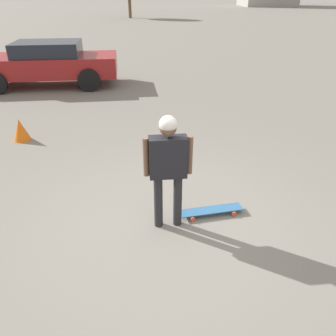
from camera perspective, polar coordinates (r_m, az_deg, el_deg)
The scene contains 5 objects.
ground_plane at distance 4.66m, azimuth 0.00°, elevation -9.74°, with size 220.00×220.00×0.00m, color gray.
person at distance 4.12m, azimuth 0.00°, elevation 1.23°, with size 0.62×0.25×1.60m.
skateboard at distance 4.85m, azimuth 7.56°, elevation -7.33°, with size 0.94×0.39×0.08m.
car_parked_near at distance 12.13m, azimuth -20.34°, elevation 16.82°, with size 4.79×2.37×1.43m.
traffic_cone at distance 7.79m, azimuth -24.28°, elevation 6.08°, with size 0.36×0.36×0.48m.
Camera 1 is at (-0.02, -3.66, 2.89)m, focal length 35.00 mm.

